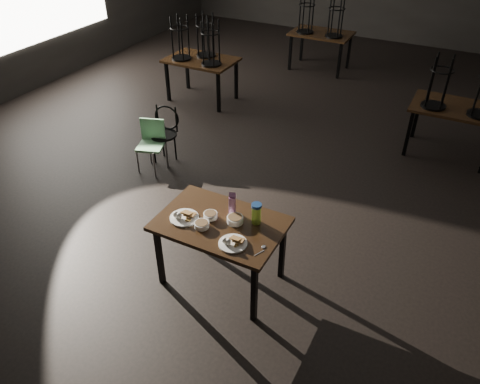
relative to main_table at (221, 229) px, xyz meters
The scene contains 14 objects.
main_table is the anchor object (origin of this frame).
plate_left 0.37m from the main_table, 161.61° to the right, with size 0.28×0.28×0.09m.
plate_right 0.35m from the main_table, 41.78° to the right, with size 0.26×0.26×0.08m.
bowl_near 0.16m from the main_table, behind, with size 0.13×0.13×0.05m.
bowl_far 0.18m from the main_table, 27.81° to the left, with size 0.16×0.16×0.06m.
bowl_big 0.21m from the main_table, 131.08° to the right, with size 0.14×0.14×0.05m.
juice_carton 0.26m from the main_table, 77.68° to the left, with size 0.08×0.08×0.25m.
water_bottle 0.39m from the main_table, 26.68° to the left, with size 0.12×0.12×0.22m.
spoon 0.54m from the main_table, 15.46° to the right, with size 0.05×0.17×0.01m.
bentwood_chair 2.57m from the main_table, 137.36° to the left, with size 0.40×0.39×0.79m.
school_chair 2.39m from the main_table, 142.85° to the left, with size 0.43×0.43×0.72m.
bg_table_left 4.53m from the main_table, 123.86° to the left, with size 1.20×0.80×1.48m.
bg_table_right 4.07m from the main_table, 65.89° to the left, with size 1.20×0.80×1.48m.
bg_table_far 6.29m from the main_table, 100.85° to the left, with size 1.20×0.80×1.48m.
Camera 1 is at (2.37, -5.79, 3.52)m, focal length 35.00 mm.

